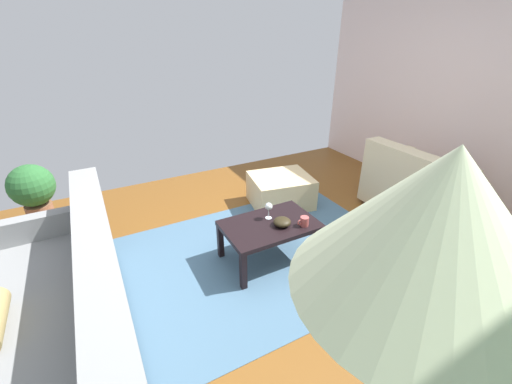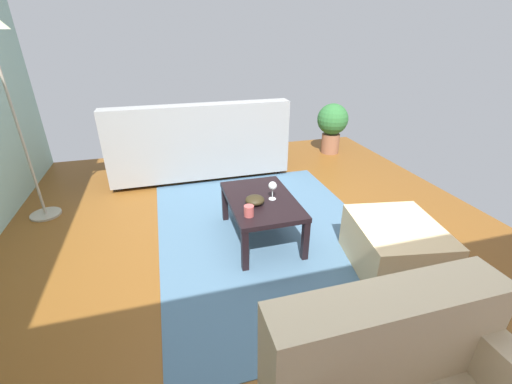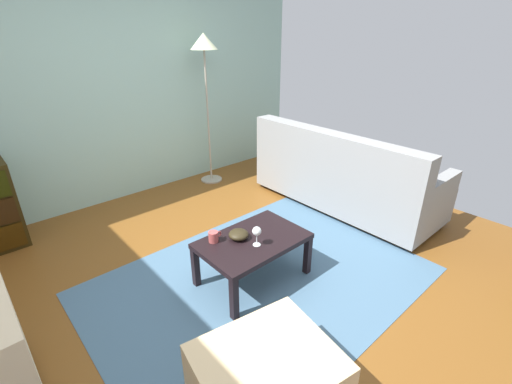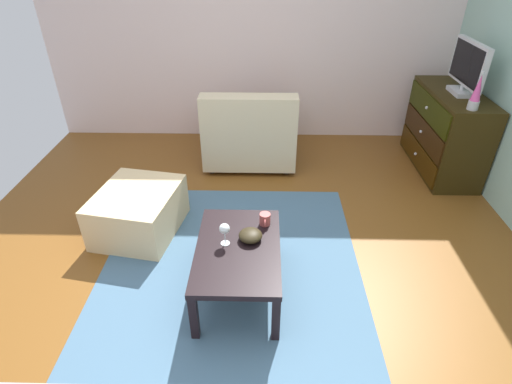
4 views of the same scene
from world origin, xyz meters
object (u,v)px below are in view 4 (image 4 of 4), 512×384
Objects in this scene: wine_glass at (225,229)px; ottoman at (139,212)px; lava_lamp at (477,93)px; coffee_table at (238,253)px; bowl_decorative at (250,235)px; dresser at (445,132)px; armchair at (250,132)px; tv at (468,67)px; mug at (265,219)px.

ottoman is (-0.62, -0.77, -0.32)m from wine_glass.
lava_lamp reaches higher than wine_glass.
wine_glass reaches higher than coffee_table.
dresser is at bearing 131.95° from bowl_decorative.
armchair is 1.52m from ottoman.
coffee_table reaches higher than ottoman.
bowl_decorative is at bearing 58.25° from ottoman.
tv is at bearing 130.89° from bowl_decorative.
mug is 0.73× the size of bowl_decorative.
tv is 5.43× the size of mug.
armchair is at bearing -174.44° from mug.
armchair is at bearing -177.93° from bowl_decorative.
tv reaches higher than mug.
lava_lamp is 0.47× the size of ottoman.
armchair is at bearing 144.93° from ottoman.
lava_lamp is 2.45m from coffee_table.
bowl_decorative is at bearing -48.05° from dresser.
lava_lamp is 2.10m from armchair.
armchair is (-1.86, 0.10, -0.16)m from wine_glass.
wine_glass is 1.38× the size of mug.
bowl_decorative is (-0.08, 0.08, 0.09)m from coffee_table.
mug is (1.51, -1.84, -0.64)m from tv.
mug is (-0.25, 0.17, 0.09)m from coffee_table.
tv is at bearing 131.07° from coffee_table.
dresser reaches higher than bowl_decorative.
coffee_table is 1.89m from armchair.
ottoman is at bearing -128.89° from wine_glass.
tv reaches higher than lava_lamp.
ottoman is at bearing -76.18° from lava_lamp.
dresser is 0.66m from tv.
mug is at bearing 145.15° from coffee_table.
bowl_decorative is at bearing -49.11° from tv.
ottoman is (1.24, -0.87, -0.15)m from armchair.
tv reaches higher than bowl_decorative.
tv is 2.13m from armchair.
tv reaches higher than coffee_table.
ottoman is at bearing -121.75° from bowl_decorative.
dresser reaches higher than coffee_table.
tv is 2.46m from mug.
mug is at bearing 150.81° from bowl_decorative.
mug is 0.19m from bowl_decorative.
lava_lamp reaches higher than mug.
bowl_decorative is at bearing 135.29° from coffee_table.
bowl_decorative is (-0.04, 0.16, -0.08)m from wine_glass.
mug is 0.16× the size of ottoman.
wine_glass is at bearing -112.67° from coffee_table.
coffee_table is at bearing -34.85° from mug.
mug is at bearing -49.56° from dresser.
armchair is at bearing 179.62° from coffee_table.
tv is at bearing 129.30° from mug.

